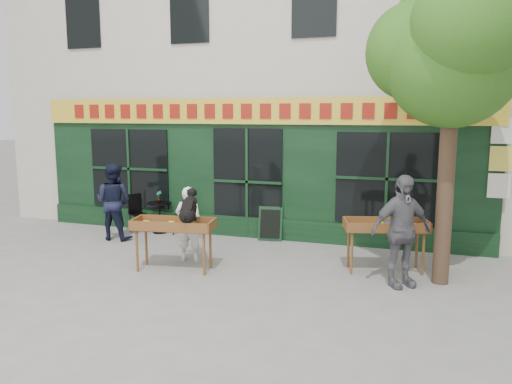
# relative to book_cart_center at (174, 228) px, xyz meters

# --- Properties ---
(ground) EXTENTS (80.00, 80.00, 0.00)m
(ground) POSITION_rel_book_cart_center_xyz_m (0.48, 0.51, -0.82)
(ground) COLOR slate
(ground) RESTS_ON ground
(building) EXTENTS (14.00, 7.26, 10.00)m
(building) POSITION_rel_book_cart_center_xyz_m (0.48, 6.49, 4.15)
(building) COLOR beige
(building) RESTS_ON ground
(street_tree) EXTENTS (3.05, 2.90, 5.60)m
(street_tree) POSITION_rel_book_cart_center_xyz_m (4.82, 0.87, 3.29)
(street_tree) COLOR #382619
(street_tree) RESTS_ON ground
(book_cart_center) EXTENTS (1.57, 0.83, 0.99)m
(book_cart_center) POSITION_rel_book_cart_center_xyz_m (0.00, 0.00, 0.00)
(book_cart_center) COLOR brown
(book_cart_center) RESTS_ON ground
(dog) EXTENTS (0.42, 0.64, 0.60)m
(dog) POSITION_rel_book_cart_center_xyz_m (0.35, -0.05, 0.47)
(dog) COLOR black
(dog) RESTS_ON book_cart_center
(woman) EXTENTS (0.60, 0.44, 1.52)m
(woman) POSITION_rel_book_cart_center_xyz_m (0.00, 0.65, -0.06)
(woman) COLOR white
(woman) RESTS_ON ground
(book_cart_right) EXTENTS (1.61, 1.00, 0.99)m
(book_cart_right) POSITION_rel_book_cart_center_xyz_m (3.80, 1.18, 0.00)
(book_cart_right) COLOR brown
(book_cart_right) RESTS_ON ground
(man_right) EXTENTS (1.20, 1.05, 1.94)m
(man_right) POSITION_rel_book_cart_center_xyz_m (4.10, 0.43, 0.15)
(man_right) COLOR #545459
(man_right) RESTS_ON ground
(bistro_table) EXTENTS (0.60, 0.60, 0.76)m
(bistro_table) POSITION_rel_book_cart_center_xyz_m (-1.74, 2.57, -0.28)
(bistro_table) COLOR black
(bistro_table) RESTS_ON ground
(bistro_chair_left) EXTENTS (0.50, 0.50, 0.95)m
(bistro_chair_left) POSITION_rel_book_cart_center_xyz_m (-2.37, 2.52, -0.26)
(bistro_chair_left) COLOR black
(bistro_chair_left) RESTS_ON ground
(bistro_chair_right) EXTENTS (0.43, 0.43, 0.95)m
(bistro_chair_right) POSITION_rel_book_cart_center_xyz_m (-1.11, 2.64, -0.26)
(bistro_chair_right) COLOR black
(bistro_chair_right) RESTS_ON ground
(potted_plant) EXTENTS (0.18, 0.15, 0.29)m
(potted_plant) POSITION_rel_book_cart_center_xyz_m (-1.74, 2.57, 0.09)
(potted_plant) COLOR gray
(potted_plant) RESTS_ON bistro_table
(man_left) EXTENTS (0.91, 0.72, 1.81)m
(man_left) POSITION_rel_book_cart_center_xyz_m (-2.44, 1.67, 0.08)
(man_left) COLOR black
(man_left) RESTS_ON ground
(chalkboard) EXTENTS (0.58, 0.25, 0.79)m
(chalkboard) POSITION_rel_book_cart_center_xyz_m (1.09, 2.70, -0.42)
(chalkboard) COLOR black
(chalkboard) RESTS_ON ground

